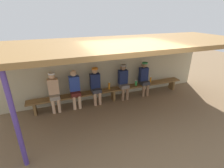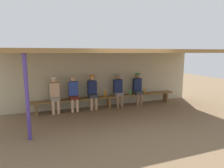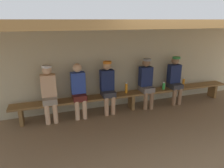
% 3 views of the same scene
% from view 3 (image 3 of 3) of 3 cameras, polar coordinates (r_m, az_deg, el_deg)
% --- Properties ---
extents(ground_plane, '(24.00, 24.00, 0.00)m').
position_cam_3_polar(ground_plane, '(4.32, 14.02, -15.06)').
color(ground_plane, brown).
extents(back_wall, '(8.00, 0.20, 2.20)m').
position_cam_3_polar(back_wall, '(5.55, 3.98, 5.27)').
color(back_wall, '#B7AD8C').
rests_on(back_wall, ground).
extents(dugout_roof, '(8.00, 2.80, 0.12)m').
position_cam_3_polar(dugout_roof, '(4.24, 11.24, 16.88)').
color(dugout_roof, olive).
rests_on(dugout_roof, back_wall).
extents(bench, '(6.00, 0.36, 0.46)m').
position_cam_3_polar(bench, '(5.36, 5.62, -3.21)').
color(bench, brown).
rests_on(bench, ground).
extents(player_near_post, '(0.34, 0.42, 1.34)m').
position_cam_3_polar(player_near_post, '(4.83, -17.60, -1.89)').
color(player_near_post, gray).
rests_on(player_near_post, ground).
extents(player_middle, '(0.34, 0.42, 1.34)m').
position_cam_3_polar(player_middle, '(4.88, -9.53, -1.28)').
color(player_middle, '#591E19').
rests_on(player_middle, ground).
extents(player_shirtless_tan, '(0.34, 0.42, 1.34)m').
position_cam_3_polar(player_shirtless_tan, '(5.43, 9.82, 0.88)').
color(player_shirtless_tan, slate).
rests_on(player_shirtless_tan, ground).
extents(player_in_blue, '(0.34, 0.42, 1.34)m').
position_cam_3_polar(player_in_blue, '(5.02, -1.26, -0.25)').
color(player_in_blue, '#333338').
rests_on(player_in_blue, ground).
extents(player_in_white, '(0.34, 0.42, 1.34)m').
position_cam_3_polar(player_in_white, '(5.89, 17.56, 1.66)').
color(player_in_white, '#333338').
rests_on(player_in_white, ground).
extents(water_bottle_green, '(0.08, 0.08, 0.21)m').
position_cam_3_polar(water_bottle_green, '(5.71, 14.58, -0.52)').
color(water_bottle_green, green).
rests_on(water_bottle_green, bench).
extents(water_bottle_blue, '(0.07, 0.07, 0.28)m').
position_cam_3_polar(water_bottle_blue, '(5.26, 4.11, -1.16)').
color(water_bottle_blue, orange).
rests_on(water_bottle_blue, bench).
extents(water_bottle_orange, '(0.07, 0.07, 0.25)m').
position_cam_3_polar(water_bottle_orange, '(6.18, 19.80, 0.53)').
color(water_bottle_orange, orange).
rests_on(water_bottle_orange, bench).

